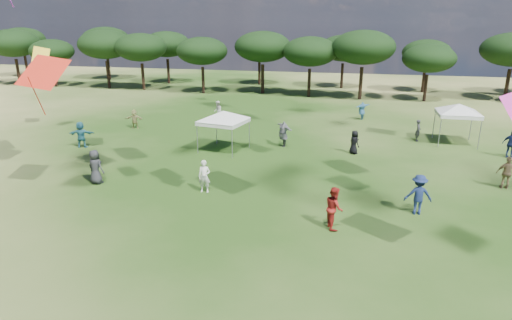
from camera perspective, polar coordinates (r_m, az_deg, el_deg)
The scene contains 4 objects.
tree_line at distance 52.95m, azimuth 13.13°, elevation 14.33°, with size 108.78×17.63×7.77m.
tent_left at distance 28.50m, azimuth -4.39°, elevation 6.31°, with size 5.48×5.48×3.03m.
tent_right at distance 33.34m, azimuth 25.46°, elevation 6.58°, with size 5.51×5.51×3.17m.
festival_crowd at distance 28.23m, azimuth 3.36°, elevation 2.62°, with size 29.60×23.48×1.87m.
Camera 1 is at (3.02, -5.46, 8.30)m, focal length 30.00 mm.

